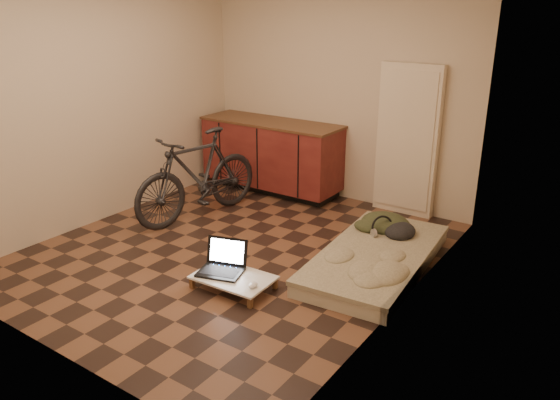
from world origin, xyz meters
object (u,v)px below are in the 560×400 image
Objects in this scene: futon at (376,258)px; bicycle at (198,171)px; laptop at (223,265)px; lap_desk at (233,278)px.

bicycle is at bearing 175.53° from futon.
laptop is (-0.97, -1.04, 0.08)m from futon.
bicycle is 3.72× the size of laptop.
lap_desk is 0.16m from laptop.
bicycle is 0.89× the size of futon.
laptop reaches higher than lap_desk.
bicycle reaches higher than futon.
lap_desk is (-0.82, -1.07, 0.02)m from futon.
bicycle reaches higher than laptop.
bicycle reaches higher than lap_desk.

